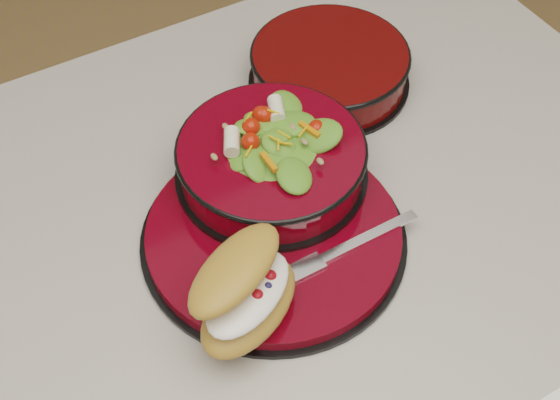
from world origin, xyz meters
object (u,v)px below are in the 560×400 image
dinner_plate (275,235)px  fork (350,246)px  salad_bowl (271,155)px  extra_bowl (330,66)px  croissant (245,291)px

dinner_plate → fork: size_ratio=1.84×
dinner_plate → fork: fork is taller
salad_bowl → fork: 0.14m
dinner_plate → extra_bowl: (0.20, 0.20, 0.02)m
salad_bowl → extra_bowl: bearing=37.6°
salad_bowl → croissant: bearing=-127.4°
salad_bowl → croissant: 0.19m
croissant → extra_bowl: size_ratio=0.70×
croissant → fork: croissant is taller
dinner_plate → extra_bowl: bearing=44.8°
dinner_plate → croissant: bearing=-135.0°
extra_bowl → fork: bearing=-118.0°
dinner_plate → salad_bowl: size_ratio=1.32×
dinner_plate → fork: 0.09m
croissant → extra_bowl: 0.39m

